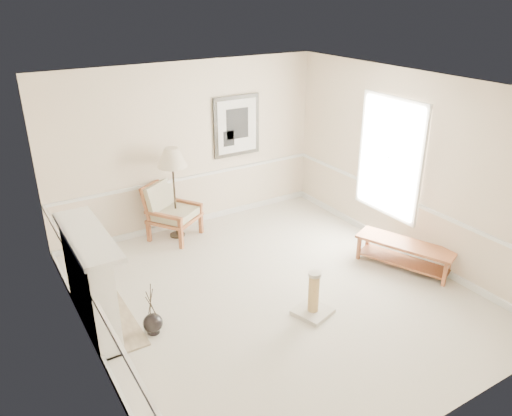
{
  "coord_description": "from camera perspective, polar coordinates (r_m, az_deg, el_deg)",
  "views": [
    {
      "loc": [
        -3.35,
        -4.97,
        3.99
      ],
      "look_at": [
        0.12,
        0.7,
        1.04
      ],
      "focal_mm": 35.0,
      "sensor_mm": 36.0,
      "label": 1
    }
  ],
  "objects": [
    {
      "name": "bench",
      "position": [
        8.01,
        16.62,
        -4.73
      ],
      "size": [
        0.98,
        1.54,
        0.42
      ],
      "rotation": [
        0.0,
        0.0,
        0.39
      ],
      "color": "#93572F",
      "rests_on": "ground"
    },
    {
      "name": "armchair",
      "position": [
        8.66,
        -9.97,
        -0.04
      ],
      "size": [
        1.04,
        1.06,
        0.97
      ],
      "rotation": [
        0.0,
        0.0,
        0.59
      ],
      "color": "#93572F",
      "rests_on": "ground"
    },
    {
      "name": "floor_vase",
      "position": [
        6.54,
        -11.7,
        -12.82
      ],
      "size": [
        0.25,
        0.25,
        0.73
      ],
      "rotation": [
        0.0,
        0.0,
        0.04
      ],
      "color": "black",
      "rests_on": "ground"
    },
    {
      "name": "scratching_post",
      "position": [
        6.74,
        6.56,
        -10.51
      ],
      "size": [
        0.55,
        0.55,
        0.63
      ],
      "rotation": [
        0.0,
        0.0,
        0.3
      ],
      "color": "beige",
      "rests_on": "ground"
    },
    {
      "name": "room",
      "position": [
        6.49,
        3.0,
        4.8
      ],
      "size": [
        5.04,
        5.54,
        2.92
      ],
      "color": "beige",
      "rests_on": "ground"
    },
    {
      "name": "floor_lamp",
      "position": [
        8.33,
        -9.57,
        5.44
      ],
      "size": [
        0.51,
        0.51,
        1.6
      ],
      "rotation": [
        0.0,
        0.0,
        -0.01
      ],
      "color": "black",
      "rests_on": "ground"
    },
    {
      "name": "ground",
      "position": [
        7.2,
        2.11,
        -9.73
      ],
      "size": [
        5.5,
        5.5,
        0.0
      ],
      "primitive_type": "plane",
      "color": "silver",
      "rests_on": "ground"
    },
    {
      "name": "fireplace",
      "position": [
        6.58,
        -18.35,
        -8.05
      ],
      "size": [
        0.64,
        1.64,
        1.31
      ],
      "color": "white",
      "rests_on": "ground"
    }
  ]
}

